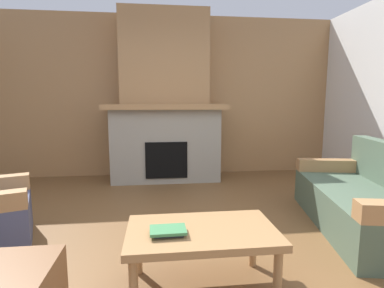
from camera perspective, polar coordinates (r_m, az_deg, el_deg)
The scene contains 6 objects.
ground at distance 2.64m, azimuth -2.95°, elevation -20.78°, with size 9.00×9.00×0.00m, color brown.
wall_back_wood_panel at distance 5.31m, azimuth -5.26°, elevation 8.87°, with size 6.00×0.12×2.70m, color #A87A4C.
fireplace at distance 4.94m, azimuth -5.12°, elevation 6.77°, with size 1.90×0.82×2.70m.
couch at distance 3.53m, azimuth 30.22°, elevation -9.33°, with size 1.18×1.93×0.85m.
coffee_table at distance 2.12m, azimuth 1.87°, elevation -17.05°, with size 1.00×0.60×0.43m.
book_stack_near_edge at distance 2.02m, azimuth -4.49°, elevation -16.03°, with size 0.23×0.17×0.04m.
Camera 1 is at (-0.15, -2.31, 1.28)m, focal length 28.23 mm.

